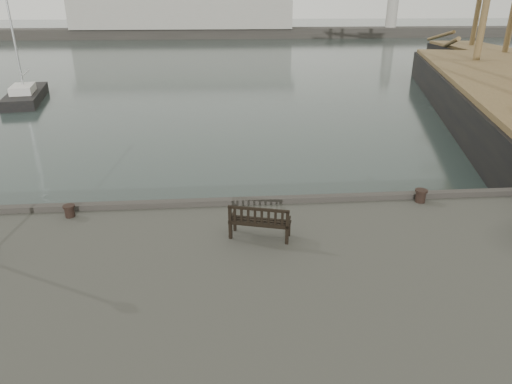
# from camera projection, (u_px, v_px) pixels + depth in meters

# --- Properties ---
(ground) EXTENTS (400.00, 400.00, 0.00)m
(ground) POSITION_uv_depth(u_px,v_px,m) (261.00, 243.00, 15.51)
(ground) COLOR black
(ground) RESTS_ON ground
(breakwater) EXTENTS (140.00, 9.50, 12.20)m
(breakwater) POSITION_uv_depth(u_px,v_px,m) (199.00, 17.00, 97.94)
(breakwater) COLOR #383530
(breakwater) RESTS_ON ground
(bench) EXTENTS (1.76, 1.02, 0.96)m
(bench) POSITION_uv_depth(u_px,v_px,m) (260.00, 228.00, 12.50)
(bench) COLOR black
(bench) RESTS_ON quay
(bollard_left) EXTENTS (0.44, 0.44, 0.37)m
(bollard_left) POSITION_uv_depth(u_px,v_px,m) (69.00, 211.00, 13.76)
(bollard_left) COLOR black
(bollard_left) RESTS_ON quay
(bollard_right) EXTENTS (0.53, 0.53, 0.42)m
(bollard_right) POSITION_uv_depth(u_px,v_px,m) (421.00, 196.00, 14.77)
(bollard_right) COLOR black
(bollard_right) RESTS_ON quay
(yacht_d) EXTENTS (4.14, 9.20, 11.30)m
(yacht_d) POSITION_uv_depth(u_px,v_px,m) (27.00, 98.00, 37.38)
(yacht_d) COLOR black
(yacht_d) RESTS_ON ground
(tall_ship_main) EXTENTS (20.12, 42.49, 31.40)m
(tall_ship_main) POSITION_uv_depth(u_px,v_px,m) (511.00, 112.00, 30.08)
(tall_ship_main) COLOR black
(tall_ship_main) RESTS_ON ground
(tall_ship_far) EXTENTS (8.90, 29.04, 24.50)m
(tall_ship_far) POSITION_uv_depth(u_px,v_px,m) (501.00, 71.00, 47.20)
(tall_ship_far) COLOR black
(tall_ship_far) RESTS_ON ground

